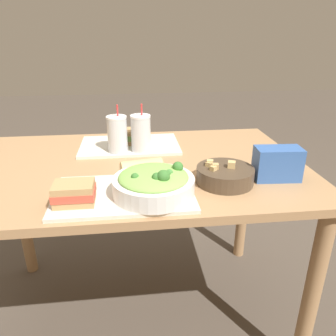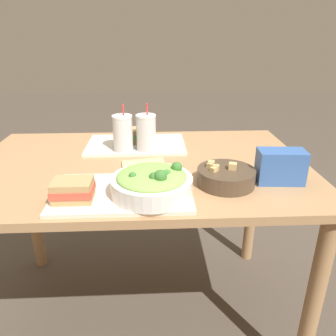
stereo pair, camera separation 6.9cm
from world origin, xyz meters
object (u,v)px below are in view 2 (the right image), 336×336
(drink_cup_dark, at_px, (123,134))
(chip_bag, at_px, (281,167))
(soup_bowl, at_px, (226,176))
(sandwich_far, at_px, (137,135))
(sandwich_near, at_px, (73,190))
(drink_cup_red, at_px, (146,134))
(baguette_near, at_px, (143,168))
(salad_bowl, at_px, (152,182))

(drink_cup_dark, relative_size, chip_bag, 1.23)
(soup_bowl, height_order, chip_bag, chip_bag)
(soup_bowl, height_order, sandwich_far, soup_bowl)
(sandwich_near, height_order, drink_cup_red, drink_cup_red)
(drink_cup_red, bearing_deg, baguette_near, -91.48)
(drink_cup_dark, bearing_deg, baguette_near, -72.23)
(sandwich_far, bearing_deg, sandwich_near, -114.08)
(chip_bag, bearing_deg, sandwich_far, 143.35)
(drink_cup_red, bearing_deg, drink_cup_dark, 180.00)
(sandwich_near, bearing_deg, chip_bag, 9.99)
(salad_bowl, xyz_separation_m, sandwich_far, (-0.07, 0.53, -0.01))
(drink_cup_red, distance_m, chip_bag, 0.57)
(baguette_near, xyz_separation_m, chip_bag, (0.47, -0.04, 0.01))
(soup_bowl, bearing_deg, baguette_near, 170.30)
(salad_bowl, height_order, sandwich_near, salad_bowl)
(salad_bowl, bearing_deg, soup_bowl, 17.74)
(sandwich_near, relative_size, drink_cup_red, 0.61)
(baguette_near, height_order, drink_cup_red, drink_cup_red)
(baguette_near, distance_m, drink_cup_dark, 0.30)
(baguette_near, bearing_deg, sandwich_near, 115.16)
(baguette_near, xyz_separation_m, drink_cup_red, (0.01, 0.29, 0.04))
(sandwich_near, bearing_deg, drink_cup_dark, 75.01)
(baguette_near, xyz_separation_m, sandwich_far, (-0.04, 0.40, -0.00))
(chip_bag, bearing_deg, salad_bowl, -164.44)
(drink_cup_red, bearing_deg, sandwich_far, 111.03)
(drink_cup_dark, xyz_separation_m, chip_bag, (0.57, -0.32, -0.03))
(salad_bowl, distance_m, sandwich_far, 0.53)
(soup_bowl, height_order, drink_cup_red, drink_cup_red)
(soup_bowl, bearing_deg, chip_bag, 3.26)
(soup_bowl, height_order, sandwich_near, soup_bowl)
(baguette_near, distance_m, drink_cup_red, 0.29)
(sandwich_near, xyz_separation_m, chip_bag, (0.69, 0.12, 0.01))
(soup_bowl, height_order, drink_cup_dark, drink_cup_dark)
(salad_bowl, distance_m, drink_cup_dark, 0.43)
(soup_bowl, distance_m, sandwich_far, 0.55)
(soup_bowl, bearing_deg, sandwich_near, -167.73)
(soup_bowl, height_order, baguette_near, same)
(salad_bowl, xyz_separation_m, drink_cup_red, (-0.02, 0.42, 0.03))
(salad_bowl, bearing_deg, chip_bag, 11.67)
(drink_cup_red, height_order, chip_bag, drink_cup_red)
(baguette_near, height_order, sandwich_far, baguette_near)
(salad_bowl, relative_size, sandwich_near, 2.09)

